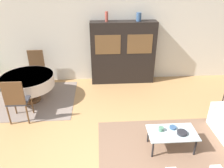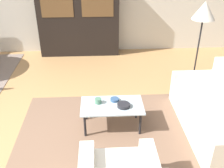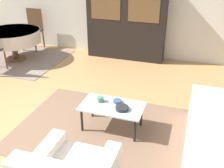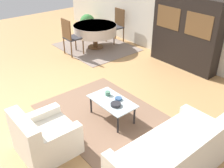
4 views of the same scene
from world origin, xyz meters
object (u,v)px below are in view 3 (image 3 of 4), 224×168
Objects in this scene: coffee_table at (112,108)px; cup at (100,99)px; display_cabinet at (126,21)px; dining_chair_far at (33,27)px; bowl_small at (117,101)px; dining_table at (12,37)px; bowl at (122,108)px.

coffee_table is 0.23m from cup.
dining_chair_far is (-2.54, -0.11, -0.32)m from display_cabinet.
display_cabinet reaches higher than cup.
dining_table is at bearing 150.06° from bowl_small.
bowl is (0.37, -0.11, -0.01)m from cup.
dining_table reaches higher than cup.
dining_chair_far is (0.00, 0.88, 0.02)m from dining_table.
display_cabinet is at bearing 21.42° from dining_table.
bowl is at bearing -75.34° from display_cabinet.
dining_table is 10.02× the size of bowl_small.
display_cabinet is 1.78× the size of dining_chair_far.
cup is at bearing -81.73° from display_cabinet.
bowl_small is (-0.12, 0.17, -0.00)m from bowl.
bowl is at bearing 138.93° from dining_chair_far.
bowl_small is (3.21, -2.73, -0.18)m from dining_chair_far.
coffee_table is 9.27× the size of cup.
dining_table is at bearing -158.58° from display_cabinet.
dining_table is 3.70m from bowl_small.
display_cabinet is at bearing 98.27° from cup.
dining_table reaches higher than coffee_table.
bowl_small reaches higher than coffee_table.
display_cabinet is 2.56m from dining_chair_far.
dining_chair_far reaches higher than dining_table.
cup is (2.96, -2.78, -0.17)m from dining_chair_far.
bowl_small is at bearing -76.77° from display_cabinet.
dining_table reaches higher than bowl_small.
coffee_table is 0.49× the size of display_cabinet.
coffee_table is at bearing 138.00° from dining_chair_far.
dining_table is (-2.54, -1.00, -0.34)m from display_cabinet.
bowl is at bearing -17.32° from cup.
dining_chair_far reaches higher than bowl.
dining_table is at bearing 148.81° from bowl.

